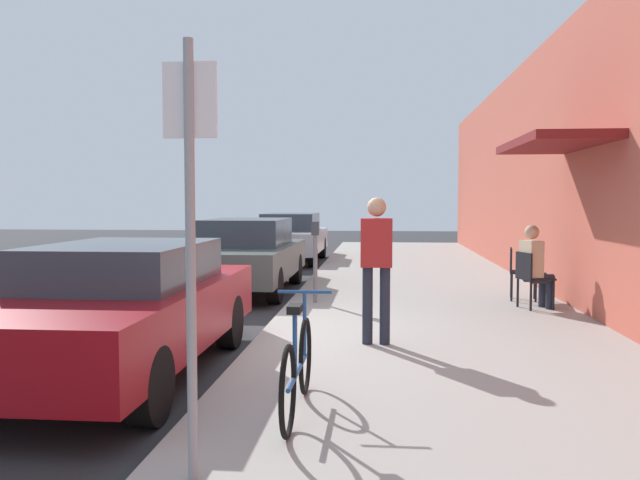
% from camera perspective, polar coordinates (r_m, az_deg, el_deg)
% --- Properties ---
extents(ground_plane, '(60.00, 60.00, 0.00)m').
position_cam_1_polar(ground_plane, '(8.18, -5.49, -9.13)').
color(ground_plane, '#2D2D30').
extents(sidewalk_slab, '(4.50, 32.00, 0.12)m').
position_cam_1_polar(sidewalk_slab, '(10.02, 9.57, -6.47)').
color(sidewalk_slab, '#9E9B93').
rests_on(sidewalk_slab, ground_plane).
extents(building_facade, '(1.40, 32.00, 4.71)m').
position_cam_1_polar(building_facade, '(10.34, 23.14, 6.39)').
color(building_facade, '#BC5442').
rests_on(building_facade, ground_plane).
extents(parked_car_0, '(1.80, 4.40, 1.34)m').
position_cam_1_polar(parked_car_0, '(6.92, -16.99, -5.61)').
color(parked_car_0, maroon).
rests_on(parked_car_0, ground_plane).
extents(parked_car_1, '(1.80, 4.40, 1.42)m').
position_cam_1_polar(parked_car_1, '(12.75, -6.49, -1.27)').
color(parked_car_1, '#47514C').
rests_on(parked_car_1, ground_plane).
extents(parked_car_2, '(1.80, 4.40, 1.40)m').
position_cam_1_polar(parked_car_2, '(18.85, -2.61, 0.28)').
color(parked_car_2, '#B7B7BC').
rests_on(parked_car_2, ground_plane).
extents(parking_meter, '(0.12, 0.10, 1.32)m').
position_cam_1_polar(parking_meter, '(10.59, -0.41, -1.37)').
color(parking_meter, slate).
rests_on(parking_meter, sidewalk_slab).
extents(street_sign, '(0.32, 0.06, 2.60)m').
position_cam_1_polar(street_sign, '(3.89, -11.27, 1.25)').
color(street_sign, gray).
rests_on(street_sign, sidewalk_slab).
extents(bicycle_0, '(0.46, 1.71, 0.90)m').
position_cam_1_polar(bicycle_0, '(5.19, -1.98, -11.10)').
color(bicycle_0, black).
rests_on(bicycle_0, sidewalk_slab).
extents(cafe_chair_0, '(0.56, 0.56, 0.87)m').
position_cam_1_polar(cafe_chair_0, '(10.52, 17.98, -3.02)').
color(cafe_chair_0, black).
rests_on(cafe_chair_0, sidewalk_slab).
extents(seated_patron_0, '(0.51, 0.46, 1.29)m').
position_cam_1_polar(seated_patron_0, '(10.53, 18.28, -1.97)').
color(seated_patron_0, '#232838').
rests_on(seated_patron_0, sidewalk_slab).
extents(cafe_chair_1, '(0.51, 0.51, 0.87)m').
position_cam_1_polar(cafe_chair_1, '(11.39, 16.98, -2.51)').
color(cafe_chair_1, black).
rests_on(cafe_chair_1, sidewalk_slab).
extents(pedestrian_standing, '(0.36, 0.22, 1.70)m').
position_cam_1_polar(pedestrian_standing, '(7.52, 4.96, -1.60)').
color(pedestrian_standing, '#232838').
rests_on(pedestrian_standing, sidewalk_slab).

